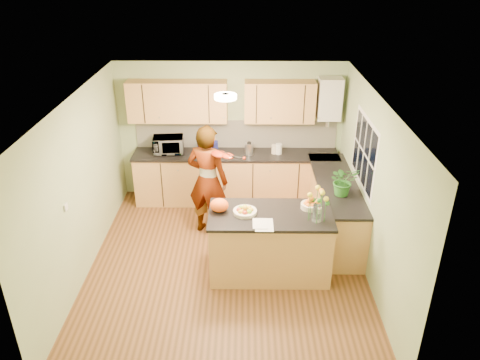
{
  "coord_description": "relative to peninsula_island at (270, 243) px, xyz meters",
  "views": [
    {
      "loc": [
        0.25,
        -5.66,
        4.22
      ],
      "look_at": [
        0.19,
        0.5,
        1.14
      ],
      "focal_mm": 35.0,
      "sensor_mm": 36.0,
      "label": 1
    }
  ],
  "objects": [
    {
      "name": "ceiling",
      "position": [
        -0.61,
        0.18,
        2.01
      ],
      "size": [
        4.0,
        4.5,
        0.02
      ],
      "primitive_type": "cube",
      "color": "silver",
      "rests_on": "wall_back"
    },
    {
      "name": "wall_left",
      "position": [
        -2.61,
        0.18,
        0.76
      ],
      "size": [
        0.02,
        4.5,
        2.5
      ],
      "primitive_type": "cube",
      "color": "#8EA676",
      "rests_on": "floor"
    },
    {
      "name": "kettle",
      "position": [
        -0.28,
        2.09,
        0.57
      ],
      "size": [
        0.15,
        0.15,
        0.28
      ],
      "rotation": [
        0.0,
        0.0,
        0.21
      ],
      "color": "silver",
      "rests_on": "back_counter"
    },
    {
      "name": "wall_back",
      "position": [
        -0.61,
        2.43,
        0.76
      ],
      "size": [
        4.0,
        0.02,
        2.5
      ],
      "primitive_type": "cube",
      "color": "#8EA676",
      "rests_on": "floor"
    },
    {
      "name": "violin",
      "position": [
        -0.74,
        0.86,
        0.99
      ],
      "size": [
        0.66,
        0.58,
        0.17
      ],
      "primitive_type": null,
      "rotation": [
        0.17,
        0.0,
        -0.61
      ],
      "color": "#560905",
      "rests_on": "violinist"
    },
    {
      "name": "orange_bag",
      "position": [
        -0.7,
        0.05,
        0.58
      ],
      "size": [
        0.26,
        0.22,
        0.19
      ],
      "primitive_type": "ellipsoid",
      "rotation": [
        0.0,
        0.0,
        0.02
      ],
      "color": "#F85614",
      "rests_on": "peninsula_island"
    },
    {
      "name": "orange_bowl",
      "position": [
        0.55,
        0.15,
        0.55
      ],
      "size": [
        0.25,
        0.25,
        0.15
      ],
      "color": "beige",
      "rests_on": "peninsula_island"
    },
    {
      "name": "jar_cream",
      "position": [
        0.17,
        2.14,
        0.53
      ],
      "size": [
        0.12,
        0.12,
        0.16
      ],
      "primitive_type": "cylinder",
      "rotation": [
        0.0,
        0.0,
        0.19
      ],
      "color": "beige",
      "rests_on": "back_counter"
    },
    {
      "name": "fruit_dish",
      "position": [
        -0.35,
        0.0,
        0.53
      ],
      "size": [
        0.32,
        0.32,
        0.11
      ],
      "color": "beige",
      "rests_on": "peninsula_island"
    },
    {
      "name": "wall_right",
      "position": [
        1.39,
        0.18,
        0.76
      ],
      "size": [
        0.02,
        4.5,
        2.5
      ],
      "primitive_type": "cube",
      "color": "#8EA676",
      "rests_on": "floor"
    },
    {
      "name": "splashback",
      "position": [
        -0.51,
        2.41,
        0.71
      ],
      "size": [
        3.6,
        0.02,
        0.52
      ],
      "primitive_type": "cube",
      "color": "white",
      "rests_on": "back_counter"
    },
    {
      "name": "light_switch",
      "position": [
        -2.6,
        -0.42,
        0.81
      ],
      "size": [
        0.02,
        0.09,
        0.09
      ],
      "primitive_type": "cube",
      "color": "silver",
      "rests_on": "wall_left"
    },
    {
      "name": "upper_cabinets",
      "position": [
        -0.79,
        2.26,
        1.36
      ],
      "size": [
        3.2,
        0.34,
        0.7
      ],
      "color": "tan",
      "rests_on": "wall_back"
    },
    {
      "name": "boiler",
      "position": [
        1.09,
        2.27,
        1.41
      ],
      "size": [
        0.4,
        0.3,
        0.86
      ],
      "color": "silver",
      "rests_on": "wall_back"
    },
    {
      "name": "papers",
      "position": [
        -0.1,
        -0.3,
        0.49
      ],
      "size": [
        0.24,
        0.33,
        0.01
      ],
      "primitive_type": "cube",
      "color": "silver",
      "rests_on": "peninsula_island"
    },
    {
      "name": "ceiling_lamp",
      "position": [
        -0.61,
        0.48,
        1.97
      ],
      "size": [
        0.3,
        0.3,
        0.07
      ],
      "color": "#FFEABF",
      "rests_on": "ceiling"
    },
    {
      "name": "blue_box",
      "position": [
        -1.0,
        2.09,
        0.57
      ],
      "size": [
        0.35,
        0.3,
        0.24
      ],
      "primitive_type": "cube",
      "rotation": [
        0.0,
        0.0,
        -0.34
      ],
      "color": "navy",
      "rests_on": "back_counter"
    },
    {
      "name": "violinist",
      "position": [
        -0.94,
        1.08,
        0.44
      ],
      "size": [
        0.78,
        0.64,
        1.85
      ],
      "primitive_type": "imported",
      "rotation": [
        0.0,
        0.0,
        2.79
      ],
      "color": "tan",
      "rests_on": "floor"
    },
    {
      "name": "potted_plant",
      "position": [
        1.09,
        0.61,
        0.68
      ],
      "size": [
        0.47,
        0.42,
        0.46
      ],
      "primitive_type": "imported",
      "rotation": [
        0.0,
        0.0,
        0.18
      ],
      "color": "#2B7025",
      "rests_on": "right_counter"
    },
    {
      "name": "right_counter",
      "position": [
        1.09,
        1.03,
        -0.02
      ],
      "size": [
        0.62,
        2.24,
        0.94
      ],
      "color": "tan",
      "rests_on": "floor"
    },
    {
      "name": "jar_white",
      "position": [
        0.24,
        2.12,
        0.54
      ],
      "size": [
        0.12,
        0.12,
        0.18
      ],
      "primitive_type": "cylinder",
      "rotation": [
        0.0,
        0.0,
        0.03
      ],
      "color": "silver",
      "rests_on": "back_counter"
    },
    {
      "name": "wall_front",
      "position": [
        -0.61,
        -2.07,
        0.76
      ],
      "size": [
        4.0,
        0.02,
        2.5
      ],
      "primitive_type": "cube",
      "color": "#8EA676",
      "rests_on": "floor"
    },
    {
      "name": "microwave",
      "position": [
        -1.71,
        2.17,
        0.6
      ],
      "size": [
        0.55,
        0.4,
        0.29
      ],
      "primitive_type": "imported",
      "rotation": [
        0.0,
        0.0,
        0.09
      ],
      "color": "silver",
      "rests_on": "back_counter"
    },
    {
      "name": "flower_vase",
      "position": [
        0.6,
        -0.18,
        0.83
      ],
      "size": [
        0.28,
        0.28,
        0.52
      ],
      "rotation": [
        0.0,
        0.0,
        -0.31
      ],
      "color": "silver",
      "rests_on": "peninsula_island"
    },
    {
      "name": "floor",
      "position": [
        -0.61,
        0.18,
        -0.49
      ],
      "size": [
        4.5,
        4.5,
        0.0
      ],
      "primitive_type": "plane",
      "color": "#503317",
      "rests_on": "ground"
    },
    {
      "name": "back_counter",
      "position": [
        -0.51,
        2.13,
        -0.02
      ],
      "size": [
        3.64,
        0.62,
        0.94
      ],
      "color": "tan",
      "rests_on": "floor"
    },
    {
      "name": "window_right",
      "position": [
        1.38,
        0.78,
        1.06
      ],
      "size": [
        0.01,
        1.3,
        1.05
      ],
      "color": "silver",
      "rests_on": "wall_right"
    },
    {
      "name": "peninsula_island",
      "position": [
        0.0,
        0.0,
        0.0
      ],
      "size": [
        1.69,
        0.87,
        0.97
      ],
      "color": "tan",
      "rests_on": "floor"
    }
  ]
}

